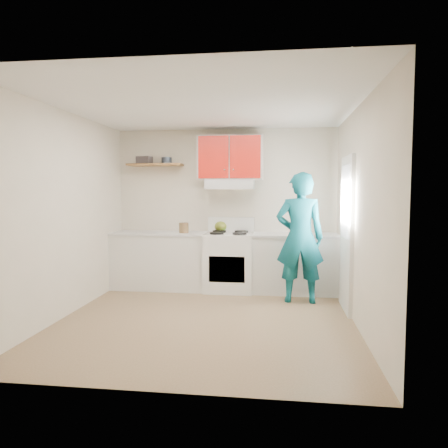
# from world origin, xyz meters

# --- Properties ---
(floor) EXTENTS (3.80, 3.80, 0.00)m
(floor) POSITION_xyz_m (0.00, 0.00, 0.00)
(floor) COLOR brown
(floor) RESTS_ON ground
(ceiling) EXTENTS (3.60, 3.80, 0.04)m
(ceiling) POSITION_xyz_m (0.00, 0.00, 2.60)
(ceiling) COLOR white
(ceiling) RESTS_ON floor
(back_wall) EXTENTS (3.60, 0.04, 2.60)m
(back_wall) POSITION_xyz_m (0.00, 1.90, 1.30)
(back_wall) COLOR beige
(back_wall) RESTS_ON floor
(front_wall) EXTENTS (3.60, 0.04, 2.60)m
(front_wall) POSITION_xyz_m (0.00, -1.90, 1.30)
(front_wall) COLOR beige
(front_wall) RESTS_ON floor
(left_wall) EXTENTS (0.04, 3.80, 2.60)m
(left_wall) POSITION_xyz_m (-1.80, 0.00, 1.30)
(left_wall) COLOR beige
(left_wall) RESTS_ON floor
(right_wall) EXTENTS (0.04, 3.80, 2.60)m
(right_wall) POSITION_xyz_m (1.80, 0.00, 1.30)
(right_wall) COLOR beige
(right_wall) RESTS_ON floor
(door) EXTENTS (0.05, 0.85, 2.05)m
(door) POSITION_xyz_m (1.78, 0.70, 1.02)
(door) COLOR white
(door) RESTS_ON floor
(door_glass) EXTENTS (0.01, 0.55, 0.95)m
(door_glass) POSITION_xyz_m (1.75, 0.70, 1.45)
(door_glass) COLOR white
(door_glass) RESTS_ON door
(counter_left) EXTENTS (1.52, 0.60, 0.90)m
(counter_left) POSITION_xyz_m (-1.04, 1.60, 0.45)
(counter_left) COLOR silver
(counter_left) RESTS_ON floor
(counter_right) EXTENTS (1.32, 0.60, 0.90)m
(counter_right) POSITION_xyz_m (1.14, 1.60, 0.45)
(counter_right) COLOR silver
(counter_right) RESTS_ON floor
(stove) EXTENTS (0.76, 0.65, 0.92)m
(stove) POSITION_xyz_m (0.10, 1.57, 0.46)
(stove) COLOR white
(stove) RESTS_ON floor
(range_hood) EXTENTS (0.76, 0.44, 0.15)m
(range_hood) POSITION_xyz_m (0.10, 1.68, 1.70)
(range_hood) COLOR silver
(range_hood) RESTS_ON back_wall
(upper_cabinets) EXTENTS (1.02, 0.33, 0.70)m
(upper_cabinets) POSITION_xyz_m (0.10, 1.73, 2.12)
(upper_cabinets) COLOR red
(upper_cabinets) RESTS_ON back_wall
(shelf) EXTENTS (0.90, 0.30, 0.04)m
(shelf) POSITION_xyz_m (-1.15, 1.75, 2.02)
(shelf) COLOR brown
(shelf) RESTS_ON back_wall
(books) EXTENTS (0.26, 0.20, 0.12)m
(books) POSITION_xyz_m (-1.33, 1.74, 2.10)
(books) COLOR #3A3335
(books) RESTS_ON shelf
(tin) EXTENTS (0.18, 0.18, 0.10)m
(tin) POSITION_xyz_m (-0.96, 1.78, 2.09)
(tin) COLOR #333D4C
(tin) RESTS_ON shelf
(kettle) EXTENTS (0.20, 0.20, 0.17)m
(kettle) POSITION_xyz_m (-0.07, 1.83, 1.01)
(kettle) COLOR olive
(kettle) RESTS_ON stove
(crock) EXTENTS (0.17, 0.17, 0.18)m
(crock) POSITION_xyz_m (-0.63, 1.54, 0.99)
(crock) COLOR brown
(crock) RESTS_ON counter_left
(cutting_board) EXTENTS (0.32, 0.25, 0.02)m
(cutting_board) POSITION_xyz_m (0.82, 1.62, 0.91)
(cutting_board) COLOR olive
(cutting_board) RESTS_ON counter_right
(silicone_mat) EXTENTS (0.33, 0.29, 0.01)m
(silicone_mat) POSITION_xyz_m (1.40, 1.52, 0.90)
(silicone_mat) COLOR red
(silicone_mat) RESTS_ON counter_right
(person) EXTENTS (0.68, 0.45, 1.86)m
(person) POSITION_xyz_m (1.18, 1.02, 0.93)
(person) COLOR #0B5865
(person) RESTS_ON floor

